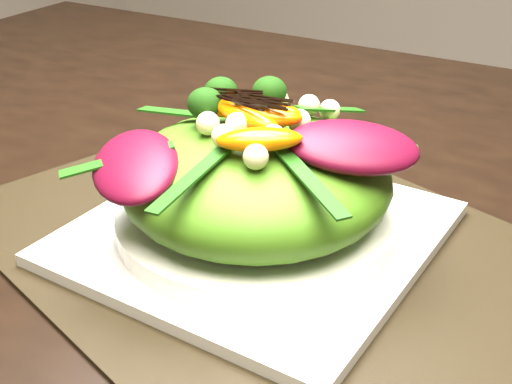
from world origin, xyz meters
The scene contains 10 objects.
dining_table centered at (0.00, 0.00, 0.73)m, with size 1.60×0.90×0.75m, color black.
placemat centered at (-0.07, -0.10, 0.75)m, with size 0.44×0.33×0.00m, color black.
plate_base centered at (-0.07, -0.10, 0.76)m, with size 0.25×0.25×0.01m, color silver.
salad_bowl centered at (-0.07, -0.10, 0.77)m, with size 0.21×0.21×0.02m, color white.
lettuce_mound centered at (-0.07, -0.10, 0.81)m, with size 0.20×0.20×0.08m, color #497916.
radicchio_leaf centered at (0.00, -0.09, 0.84)m, with size 0.09×0.06×0.02m, color #470719.
orange_segment centered at (-0.09, -0.08, 0.85)m, with size 0.06×0.02×0.02m, color #CA5503.
broccoli_floret centered at (-0.14, -0.07, 0.85)m, with size 0.04×0.04×0.04m, color #193509.
macadamia_nut centered at (-0.04, -0.14, 0.85)m, with size 0.02×0.02×0.02m, color beige.
balsamic_drizzle centered at (-0.09, -0.08, 0.86)m, with size 0.05×0.00×0.00m, color black.
Camera 1 is at (0.15, -0.49, 1.04)m, focal length 48.00 mm.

